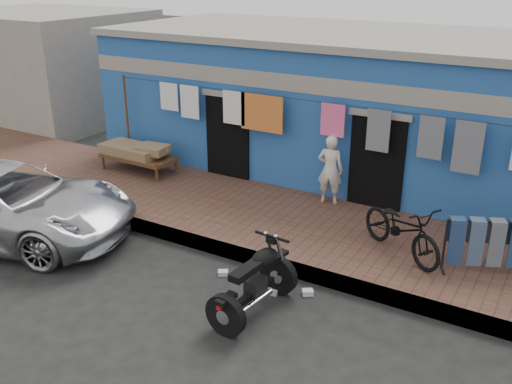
# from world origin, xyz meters

# --- Properties ---
(ground) EXTENTS (80.00, 80.00, 0.00)m
(ground) POSITION_xyz_m (0.00, 0.00, 0.00)
(ground) COLOR black
(ground) RESTS_ON ground
(sidewalk) EXTENTS (28.00, 3.00, 0.25)m
(sidewalk) POSITION_xyz_m (0.00, 3.00, 0.12)
(sidewalk) COLOR brown
(sidewalk) RESTS_ON ground
(curb) EXTENTS (28.00, 0.10, 0.25)m
(curb) POSITION_xyz_m (0.00, 1.55, 0.12)
(curb) COLOR gray
(curb) RESTS_ON ground
(building) EXTENTS (12.20, 5.20, 3.36)m
(building) POSITION_xyz_m (-0.00, 6.99, 1.69)
(building) COLOR #245197
(building) RESTS_ON ground
(neighbor_left) EXTENTS (6.00, 5.00, 3.40)m
(neighbor_left) POSITION_xyz_m (-11.00, 7.00, 1.70)
(neighbor_left) COLOR #9E9384
(neighbor_left) RESTS_ON ground
(clothesline) EXTENTS (10.06, 0.06, 2.10)m
(clothesline) POSITION_xyz_m (0.09, 4.25, 1.82)
(clothesline) COLOR brown
(clothesline) RESTS_ON sidewalk
(car) EXTENTS (5.48, 3.62, 1.42)m
(car) POSITION_xyz_m (-4.37, 0.14, 0.71)
(car) COLOR silver
(car) RESTS_ON ground
(seated_person) EXTENTS (0.57, 0.43, 1.43)m
(seated_person) POSITION_xyz_m (0.44, 4.20, 0.96)
(seated_person) COLOR beige
(seated_person) RESTS_ON sidewalk
(bicycle) EXTENTS (1.88, 1.52, 1.18)m
(bicycle) POSITION_xyz_m (2.39, 2.74, 0.84)
(bicycle) COLOR black
(bicycle) RESTS_ON sidewalk
(motorcycle) EXTENTS (0.87, 1.78, 1.09)m
(motorcycle) POSITION_xyz_m (0.96, 0.31, 0.54)
(motorcycle) COLOR black
(motorcycle) RESTS_ON ground
(charpoy) EXTENTS (1.97, 1.02, 0.64)m
(charpoy) POSITION_xyz_m (-4.20, 3.69, 0.57)
(charpoy) COLOR brown
(charpoy) RESTS_ON sidewalk
(jeans_rack) EXTENTS (2.20, 1.79, 0.92)m
(jeans_rack) POSITION_xyz_m (3.95, 2.98, 0.71)
(jeans_rack) COLOR black
(jeans_rack) RESTS_ON sidewalk
(litter_a) EXTENTS (0.21, 0.20, 0.07)m
(litter_a) POSITION_xyz_m (-0.04, 0.99, 0.04)
(litter_a) COLOR silver
(litter_a) RESTS_ON ground
(litter_b) EXTENTS (0.21, 0.20, 0.08)m
(litter_b) POSITION_xyz_m (1.44, 1.15, 0.04)
(litter_b) COLOR silver
(litter_b) RESTS_ON ground
(litter_c) EXTENTS (0.19, 0.23, 0.09)m
(litter_c) POSITION_xyz_m (0.95, 0.95, 0.04)
(litter_c) COLOR silver
(litter_c) RESTS_ON ground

